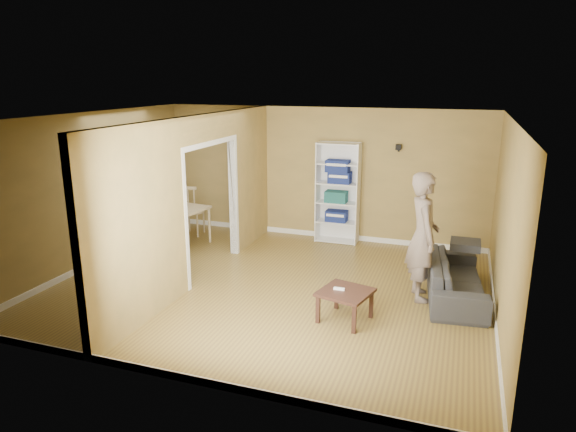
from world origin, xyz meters
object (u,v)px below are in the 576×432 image
Objects in this scene: bookshelf at (338,193)px; dining_table at (175,211)px; chair_near at (156,230)px; chair_far at (193,210)px; chair_left at (143,218)px; sofa at (456,273)px; person at (424,226)px; coffee_table at (345,295)px.

dining_table is at bearing -157.65° from bookshelf.
chair_near is at bearing -148.08° from bookshelf.
dining_table is at bearing 83.91° from chair_far.
chair_left is 0.85× the size of chair_far.
sofa is 2.17× the size of chair_near.
person reaches higher than coffee_table.
sofa is at bearing 43.38° from coffee_table.
bookshelf is 1.86× the size of chair_far.
sofa is 5.30m from dining_table.
sofa is at bearing -85.15° from person.
bookshelf is 2.16× the size of chair_near.
bookshelf is at bearing 15.14° from chair_near.
bookshelf is at bearing 21.49° from person.
chair_near reaches higher than coffee_table.
person is at bearing 93.95° from chair_left.
person reaches higher than sofa.
person is at bearing -12.75° from dining_table.
chair_left is at bearing 35.53° from chair_far.
bookshelf is 1.66× the size of dining_table.
chair_far is (0.01, 0.64, -0.13)m from dining_table.
person is at bearing 105.63° from sofa.
coffee_table is 4.77m from chair_far.
sofa is 1.01× the size of bookshelf.
person is at bearing 51.48° from coffee_table.
chair_far reaches higher than chair_near.
bookshelf is 2.18× the size of chair_left.
bookshelf reaches higher than coffee_table.
bookshelf is 3.18m from dining_table.
coffee_table is 0.54× the size of dining_table.
dining_table is 0.65m from chair_far.
chair_far is at bearing 67.71° from sofa.
sofa is 3.15m from bookshelf.
bookshelf reaches higher than chair_near.
sofa is 5.43m from chair_far.
chair_left is 0.95m from chair_near.
chair_far is at bearing 89.30° from dining_table.
chair_left reaches higher than sofa.
chair_left reaches higher than dining_table.
person is 1.87× the size of dining_table.
dining_table is 1.30× the size of chair_near.
person is at bearing -51.62° from bookshelf.
person is 2.10× the size of chair_far.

